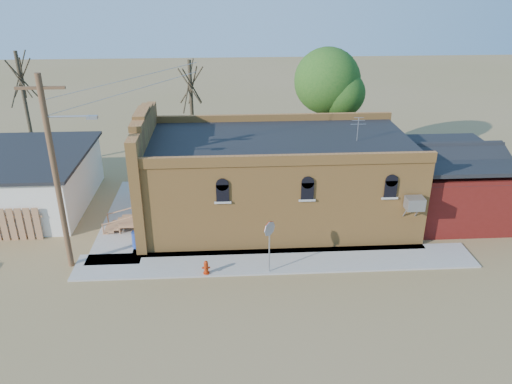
{
  "coord_description": "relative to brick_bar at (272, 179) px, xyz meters",
  "views": [
    {
      "loc": [
        -0.72,
        -19.29,
        12.85
      ],
      "look_at": [
        0.68,
        3.75,
        2.4
      ],
      "focal_mm": 35.0,
      "sensor_mm": 36.0,
      "label": 1
    }
  ],
  "objects": [
    {
      "name": "utility_pole",
      "position": [
        -9.79,
        -4.29,
        2.43
      ],
      "size": [
        3.12,
        0.26,
        9.0
      ],
      "color": "#4E341F",
      "rests_on": "ground"
    },
    {
      "name": "stop_sign",
      "position": [
        -0.59,
        -5.49,
        -0.28
      ],
      "size": [
        0.52,
        0.56,
        2.58
      ],
      "rotation": [
        0.0,
        0.0,
        0.39
      ],
      "color": "#939398",
      "rests_on": "sidewalk_south"
    },
    {
      "name": "tree_leafy",
      "position": [
        4.36,
        8.01,
        3.59
      ],
      "size": [
        4.4,
        4.4,
        8.15
      ],
      "color": "#493B29",
      "rests_on": "ground"
    },
    {
      "name": "sidewalk_south",
      "position": [
        -0.14,
        -4.59,
        -2.3
      ],
      "size": [
        19.0,
        2.2,
        0.08
      ],
      "primitive_type": "cube",
      "color": "#9E9991",
      "rests_on": "ground"
    },
    {
      "name": "ground",
      "position": [
        -1.64,
        -5.49,
        -2.34
      ],
      "size": [
        120.0,
        120.0,
        0.0
      ],
      "primitive_type": "plane",
      "color": "olive",
      "rests_on": "ground"
    },
    {
      "name": "fire_hydrant",
      "position": [
        -3.47,
        -5.5,
        -1.93
      ],
      "size": [
        0.38,
        0.36,
        0.66
      ],
      "rotation": [
        0.0,
        0.0,
        0.23
      ],
      "color": "#A02509",
      "rests_on": "sidewalk_south"
    },
    {
      "name": "tree_bare_near",
      "position": [
        -4.64,
        7.51,
        3.62
      ],
      "size": [
        2.8,
        2.8,
        7.65
      ],
      "color": "#493B29",
      "rests_on": "ground"
    },
    {
      "name": "sidewalk_west",
      "position": [
        -7.94,
        0.51,
        -2.3
      ],
      "size": [
        2.6,
        10.0,
        0.08
      ],
      "primitive_type": "cube",
      "color": "#9E9991",
      "rests_on": "ground"
    },
    {
      "name": "tree_bare_far",
      "position": [
        -15.64,
        8.51,
        4.02
      ],
      "size": [
        2.8,
        2.8,
        8.16
      ],
      "color": "#493B29",
      "rests_on": "ground"
    },
    {
      "name": "red_shed",
      "position": [
        9.86,
        0.01,
        -0.07
      ],
      "size": [
        5.4,
        6.4,
        4.3
      ],
      "color": "#58130F",
      "rests_on": "ground"
    },
    {
      "name": "brick_bar",
      "position": [
        0.0,
        0.0,
        0.0
      ],
      "size": [
        16.4,
        7.97,
        6.3
      ],
      "color": "#C7843C",
      "rests_on": "ground"
    },
    {
      "name": "trash_barrel",
      "position": [
        -6.94,
        -2.89,
        -1.84
      ],
      "size": [
        0.66,
        0.66,
        0.83
      ],
      "primitive_type": "cylinder",
      "rotation": [
        0.0,
        0.0,
        -0.25
      ],
      "color": "navy",
      "rests_on": "sidewalk_west"
    }
  ]
}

